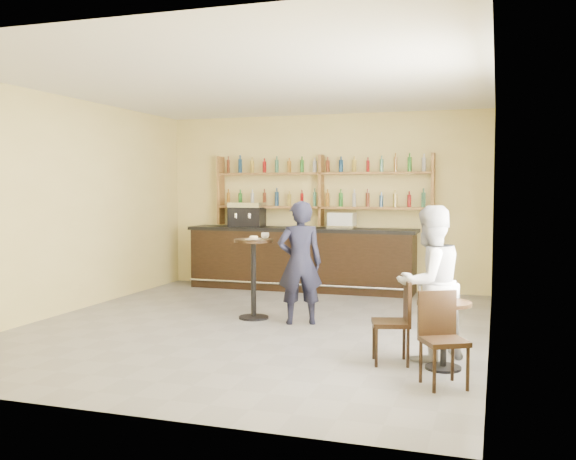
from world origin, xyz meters
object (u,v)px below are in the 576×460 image
(bar_counter, at_px, (301,259))
(cafe_table, at_px, (444,335))
(pastry_case, at_px, (342,221))
(man_main, at_px, (300,263))
(pedestal_table, at_px, (254,279))
(chair_south, at_px, (444,340))
(chair_west, at_px, (391,322))
(patron_second, at_px, (430,283))
(espresso_machine, at_px, (247,215))

(bar_counter, relative_size, cafe_table, 6.00)
(pastry_case, bearing_deg, man_main, -95.02)
(bar_counter, xyz_separation_m, pedestal_table, (0.11, -2.69, -0.00))
(pastry_case, height_order, chair_south, pastry_case)
(cafe_table, distance_m, chair_west, 0.56)
(chair_south, bearing_deg, bar_counter, 91.65)
(pedestal_table, height_order, patron_second, patron_second)
(bar_counter, height_order, pedestal_table, bar_counter)
(patron_second, bearing_deg, espresso_machine, -93.75)
(man_main, relative_size, chair_south, 1.91)
(chair_west, bearing_deg, pedestal_table, -142.89)
(man_main, bearing_deg, chair_south, 110.11)
(pedestal_table, distance_m, patron_second, 2.98)
(pedestal_table, height_order, cafe_table, pedestal_table)
(bar_counter, relative_size, pastry_case, 8.93)
(chair_west, height_order, chair_south, chair_west)
(cafe_table, distance_m, chair_south, 0.61)
(bar_counter, relative_size, patron_second, 2.52)
(pastry_case, bearing_deg, bar_counter, 173.32)
(pastry_case, distance_m, chair_south, 5.58)
(chair_west, relative_size, chair_south, 1.00)
(chair_south, bearing_deg, patron_second, 75.42)
(pedestal_table, bearing_deg, cafe_table, -32.67)
(pastry_case, xyz_separation_m, patron_second, (1.94, -4.14, -0.44))
(patron_second, bearing_deg, man_main, -81.23)
(chair_west, xyz_separation_m, chair_south, (0.60, -0.65, -0.00))
(pedestal_table, distance_m, chair_west, 2.81)
(man_main, distance_m, chair_south, 3.10)
(pedestal_table, bearing_deg, chair_west, -37.87)
(espresso_machine, xyz_separation_m, patron_second, (3.76, -4.14, -0.53))
(espresso_machine, distance_m, chair_south, 6.52)
(patron_second, bearing_deg, bar_counter, -102.86)
(chair_west, relative_size, patron_second, 0.53)
(bar_counter, xyz_separation_m, chair_west, (2.33, -4.42, -0.13))
(pastry_case, height_order, cafe_table, pastry_case)
(man_main, bearing_deg, chair_west, 110.21)
(pastry_case, height_order, man_main, man_main)
(espresso_machine, distance_m, patron_second, 5.62)
(pedestal_table, relative_size, man_main, 0.67)
(pedestal_table, bearing_deg, bar_counter, 92.43)
(espresso_machine, bearing_deg, pedestal_table, -68.57)
(patron_second, bearing_deg, pedestal_table, -75.16)
(pedestal_table, xyz_separation_m, patron_second, (2.59, -1.44, 0.27))
(pastry_case, bearing_deg, pedestal_table, -110.17)
(espresso_machine, height_order, patron_second, patron_second)
(espresso_machine, xyz_separation_m, chair_south, (3.99, -5.07, -0.92))
(cafe_table, bearing_deg, espresso_machine, 131.41)
(espresso_machine, height_order, pastry_case, espresso_machine)
(pedestal_table, relative_size, chair_west, 1.28)
(espresso_machine, xyz_separation_m, cafe_table, (3.94, -4.47, -1.01))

